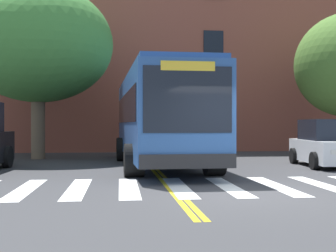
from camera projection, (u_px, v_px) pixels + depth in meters
name	position (u px, v px, depth m)	size (l,w,h in m)	color
ground_plane	(251.00, 195.00, 10.10)	(120.00, 120.00, 0.00)	#38383A
crosswalk	(203.00, 187.00, 11.35)	(13.78, 3.88, 0.01)	white
lane_line_yellow_inner	(137.00, 152.00, 25.15)	(0.12, 36.00, 0.01)	gold
lane_line_yellow_outer	(140.00, 152.00, 25.17)	(0.12, 36.00, 0.01)	gold
city_bus	(160.00, 115.00, 16.97)	(3.13, 11.10, 3.35)	#2D5699
car_white_far_lane	(328.00, 145.00, 16.77)	(2.24, 4.02, 1.69)	white
car_navy_behind_bus	(138.00, 136.00, 27.48)	(2.11, 4.17, 1.81)	navy
street_tree_curbside_small	(38.00, 44.00, 20.34)	(9.14, 9.11, 7.59)	brown
building_facade	(198.00, 61.00, 30.34)	(38.91, 9.66, 11.21)	brown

